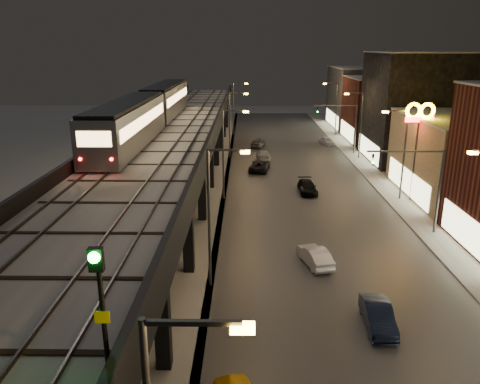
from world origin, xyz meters
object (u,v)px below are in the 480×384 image
object	(u,v)px
car_near_white	(314,256)
car_onc_white	(307,188)
car_far_white	(258,143)
rail_signal	(99,283)
car_mid_silver	(260,166)
car_onc_silver	(378,317)
subway_train	(151,109)
car_onc_red	(327,141)
car_mid_dark	(263,156)

from	to	relation	value
car_near_white	car_onc_white	distance (m)	17.02
car_near_white	car_onc_white	bearing A→B (deg)	-110.25
car_near_white	car_far_white	xyz separation A→B (m)	(-3.04, 40.57, 0.06)
rail_signal	car_mid_silver	bearing A→B (deg)	83.36
car_far_white	car_onc_white	distance (m)	24.07
rail_signal	car_onc_white	size ratio (longest dim) A/B	0.79
car_onc_white	car_onc_silver	bearing A→B (deg)	-90.02
rail_signal	car_onc_silver	world-z (taller)	rail_signal
subway_train	car_onc_red	xyz separation A→B (m)	(22.66, 22.99, -7.85)
car_onc_silver	car_mid_dark	bearing A→B (deg)	99.59
car_mid_dark	car_far_white	distance (m)	8.64
car_near_white	car_far_white	bearing A→B (deg)	-100.60
car_onc_white	car_onc_red	xyz separation A→B (m)	(6.18, 25.37, -0.00)
car_onc_silver	car_mid_silver	bearing A→B (deg)	101.91
car_onc_silver	car_onc_white	bearing A→B (deg)	94.40
rail_signal	car_near_white	bearing A→B (deg)	66.59
subway_train	car_onc_red	bearing A→B (deg)	45.42
car_mid_dark	car_onc_red	distance (m)	14.60
car_far_white	car_onc_silver	bearing A→B (deg)	108.82
subway_train	rail_signal	xyz separation A→B (m)	(6.40, -38.91, 0.56)
car_near_white	car_mid_dark	bearing A→B (deg)	-100.40
car_onc_white	car_onc_red	world-z (taller)	car_onc_white
subway_train	car_mid_silver	distance (m)	15.60
car_onc_red	rail_signal	bearing A→B (deg)	-120.20
car_mid_silver	car_onc_silver	distance (m)	34.15
car_mid_dark	car_far_white	bearing A→B (deg)	-88.27
subway_train	car_far_white	bearing A→B (deg)	60.86
rail_signal	car_onc_white	distance (m)	38.81
car_far_white	car_onc_red	xyz separation A→B (m)	(10.81, 1.75, -0.10)
car_near_white	car_mid_dark	xyz separation A→B (m)	(-2.50, 31.94, -0.01)
rail_signal	car_onc_red	world-z (taller)	rail_signal
car_mid_silver	car_onc_silver	bearing A→B (deg)	109.15
subway_train	car_onc_silver	distance (m)	32.96
rail_signal	car_far_white	distance (m)	60.96
car_onc_white	car_near_white	bearing A→B (deg)	-97.22
car_mid_silver	car_onc_red	bearing A→B (deg)	-114.14
rail_signal	car_onc_white	world-z (taller)	rail_signal
car_onc_white	car_far_white	bearing A→B (deg)	99.24
rail_signal	car_onc_red	bearing A→B (deg)	75.28
rail_signal	car_mid_dark	xyz separation A→B (m)	(5.98, 51.52, -8.38)
rail_signal	car_onc_silver	bearing A→B (deg)	47.70
car_mid_silver	car_far_white	xyz separation A→B (m)	(0.13, 14.52, 0.06)
car_mid_dark	car_near_white	bearing A→B (deg)	92.65
rail_signal	car_far_white	world-z (taller)	rail_signal
car_mid_silver	car_onc_silver	world-z (taller)	car_onc_silver
car_mid_silver	car_onc_white	world-z (taller)	car_mid_silver
car_onc_silver	car_near_white	bearing A→B (deg)	109.86
rail_signal	car_mid_dark	world-z (taller)	rail_signal
car_mid_silver	car_near_white	bearing A→B (deg)	106.73
car_mid_dark	car_far_white	world-z (taller)	car_far_white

